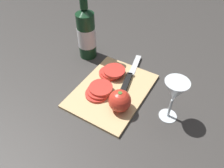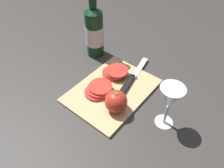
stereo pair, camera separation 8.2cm
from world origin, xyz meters
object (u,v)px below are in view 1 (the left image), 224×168
object	(u,v)px
whole_tomato	(120,101)
knife	(129,79)
tomato_slice_stack_near	(112,72)
tomato_slice_stack_far	(99,91)
wine_bottle	(86,33)
wine_glass	(175,93)

from	to	relation	value
whole_tomato	knife	size ratio (longest dim) A/B	0.33
tomato_slice_stack_near	tomato_slice_stack_far	distance (m)	0.12
tomato_slice_stack_near	tomato_slice_stack_far	size ratio (longest dim) A/B	1.00
knife	wine_bottle	bearing A→B (deg)	62.84
wine_glass	wine_bottle	bearing A→B (deg)	-108.14
wine_bottle	whole_tomato	xyz separation A→B (m)	(0.21, 0.28, -0.07)
knife	wine_glass	bearing A→B (deg)	-124.60
knife	tomato_slice_stack_near	size ratio (longest dim) A/B	2.28
knife	tomato_slice_stack_near	world-z (taller)	tomato_slice_stack_near
knife	tomato_slice_stack_near	xyz separation A→B (m)	(0.00, -0.08, 0.01)
whole_tomato	knife	distance (m)	0.15
wine_bottle	tomato_slice_stack_far	size ratio (longest dim) A/B	3.04
knife	tomato_slice_stack_near	bearing A→B (deg)	81.16
tomato_slice_stack_near	tomato_slice_stack_far	xyz separation A→B (m)	(0.12, 0.01, 0.00)
whole_tomato	wine_glass	bearing A→B (deg)	112.07
wine_bottle	knife	distance (m)	0.27
knife	tomato_slice_stack_far	distance (m)	0.14
wine_glass	tomato_slice_stack_far	world-z (taller)	wine_glass
whole_tomato	knife	bearing A→B (deg)	-165.29
whole_tomato	tomato_slice_stack_far	xyz separation A→B (m)	(-0.02, -0.10, -0.03)
wine_glass	whole_tomato	distance (m)	0.18
wine_bottle	knife	bearing A→B (deg)	75.25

